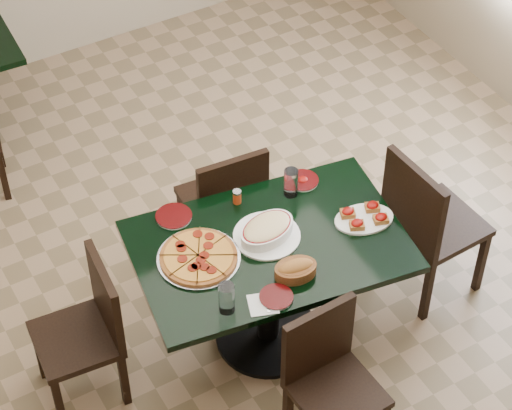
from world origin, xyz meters
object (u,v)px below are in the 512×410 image
chair_far (226,201)px  chair_near (328,375)px  bread_basket (295,269)px  main_table (269,268)px  lasagna_casserole (267,230)px  chair_right (426,220)px  bruschetta_platter (364,217)px  chair_left (89,326)px  pepperoni_pizza (199,257)px

chair_far → chair_near: chair_far is taller
chair_near → bread_basket: 0.53m
main_table → bread_basket: size_ratio=6.28×
chair_far → lasagna_casserole: 0.64m
chair_right → bruschetta_platter: size_ratio=2.76×
chair_left → pepperoni_pizza: chair_left is taller
main_table → chair_near: chair_near is taller
main_table → chair_right: bearing=1.5°
main_table → lasagna_casserole: 0.23m
pepperoni_pizza → bruschetta_platter: size_ratio=1.18×
bread_basket → bruschetta_platter: bearing=26.4°
main_table → lasagna_casserole: bearing=83.2°
chair_far → bread_basket: size_ratio=3.77×
chair_left → pepperoni_pizza: bearing=85.3°
pepperoni_pizza → bruschetta_platter: bruschetta_platter is taller
chair_far → bread_basket: 0.91m
pepperoni_pizza → bruschetta_platter: 0.88m
main_table → bruschetta_platter: bruschetta_platter is taller
chair_left → bruschetta_platter: (1.43, -0.28, 0.29)m
bread_basket → main_table: bearing=101.4°
lasagna_casserole → bread_basket: same height
lasagna_casserole → pepperoni_pizza: bearing=162.2°
main_table → bread_basket: 0.33m
main_table → chair_far: size_ratio=1.66×
chair_near → pepperoni_pizza: size_ratio=2.03×
main_table → chair_right: (0.92, -0.11, -0.02)m
main_table → chair_far: (0.08, 0.61, -0.08)m
main_table → chair_near: 0.66m
chair_right → bread_basket: 0.95m
chair_near → bruschetta_platter: 0.84m
chair_left → bread_basket: 1.07m
chair_right → pepperoni_pizza: 1.31m
bread_basket → chair_left: bearing=166.2°
chair_left → pepperoni_pizza: (0.57, -0.10, 0.29)m
chair_right → bread_basket: chair_right is taller
main_table → chair_left: chair_left is taller
main_table → chair_near: bearing=-86.3°
main_table → bread_basket: bread_basket is taller
chair_far → bruschetta_platter: bearing=125.3°
main_table → chair_far: chair_far is taller
lasagna_casserole → main_table: bearing=-118.1°
chair_left → bruschetta_platter: size_ratio=2.45×
bruschetta_platter → chair_near: bearing=-122.0°
chair_far → bread_basket: bearing=89.5°
chair_right → bread_basket: bearing=94.9°
chair_right → bruschetta_platter: bearing=85.2°
chair_near → chair_left: size_ratio=0.97×
main_table → chair_left: bearing=177.5°
chair_left → pepperoni_pizza: size_ratio=2.08×
chair_right → lasagna_casserole: bearing=76.8°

